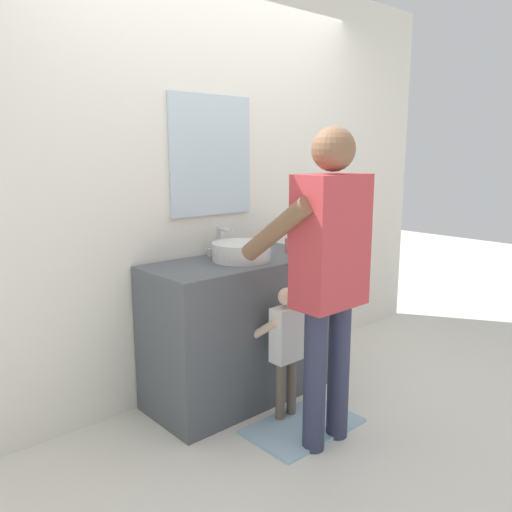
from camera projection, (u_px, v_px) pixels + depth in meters
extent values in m
plane|color=silver|center=(273.00, 412.00, 3.11)|extent=(14.00, 14.00, 0.00)
cube|color=silver|center=(207.00, 181.00, 3.29)|extent=(4.40, 0.08, 2.70)
cube|color=silver|center=(211.00, 156.00, 3.22)|extent=(0.61, 0.02, 0.74)
cube|color=#4C5156|center=(240.00, 329.00, 3.24)|extent=(1.18, 0.54, 0.89)
cylinder|color=silver|center=(242.00, 251.00, 3.12)|extent=(0.36, 0.36, 0.11)
cylinder|color=#B1B1AD|center=(242.00, 251.00, 3.12)|extent=(0.29, 0.29, 0.09)
cylinder|color=#B7BABF|center=(219.00, 241.00, 3.28)|extent=(0.03, 0.03, 0.18)
cylinder|color=#B7BABF|center=(224.00, 230.00, 3.23)|extent=(0.02, 0.12, 0.02)
cylinder|color=#B7BABF|center=(210.00, 252.00, 3.25)|extent=(0.04, 0.04, 0.05)
cylinder|color=#B7BABF|center=(227.00, 250.00, 3.34)|extent=(0.04, 0.04, 0.05)
cylinder|color=#D86666|center=(290.00, 245.00, 3.37)|extent=(0.07, 0.07, 0.09)
cylinder|color=green|center=(290.00, 238.00, 3.35)|extent=(0.02, 0.04, 0.17)
cube|color=white|center=(290.00, 223.00, 3.33)|extent=(0.01, 0.02, 0.02)
cylinder|color=#E5387F|center=(288.00, 237.00, 3.36)|extent=(0.02, 0.03, 0.17)
cube|color=white|center=(288.00, 223.00, 3.34)|extent=(0.01, 0.02, 0.02)
cube|color=#99B7CC|center=(303.00, 426.00, 2.92)|extent=(0.64, 0.40, 0.02)
cylinder|color=#6B5B4C|center=(280.00, 392.00, 2.96)|extent=(0.06, 0.06, 0.36)
cylinder|color=#6B5B4C|center=(291.00, 387.00, 3.02)|extent=(0.06, 0.06, 0.36)
cube|color=white|center=(287.00, 334.00, 2.92)|extent=(0.18, 0.10, 0.32)
sphere|color=beige|center=(287.00, 297.00, 2.88)|extent=(0.10, 0.10, 0.10)
cylinder|color=beige|center=(264.00, 330.00, 2.91)|extent=(0.04, 0.22, 0.17)
cylinder|color=beige|center=(289.00, 322.00, 3.04)|extent=(0.04, 0.22, 0.17)
cylinder|color=#2D334C|center=(315.00, 381.00, 2.65)|extent=(0.12, 0.12, 0.76)
cylinder|color=#2D334C|center=(339.00, 370.00, 2.77)|extent=(0.12, 0.12, 0.76)
cube|color=#B7383D|center=(331.00, 241.00, 2.57)|extent=(0.38, 0.22, 0.66)
sphere|color=brown|center=(333.00, 149.00, 2.48)|extent=(0.22, 0.22, 0.22)
cylinder|color=brown|center=(276.00, 230.00, 2.55)|extent=(0.09, 0.46, 0.36)
cylinder|color=brown|center=(331.00, 223.00, 2.82)|extent=(0.09, 0.46, 0.36)
cylinder|color=#E5387F|center=(307.00, 249.00, 2.98)|extent=(0.01, 0.14, 0.03)
cube|color=white|center=(298.00, 246.00, 3.04)|extent=(0.01, 0.02, 0.02)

